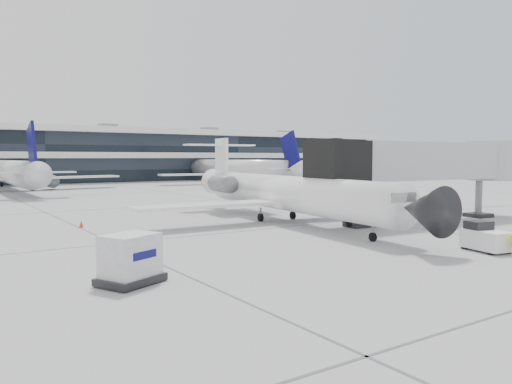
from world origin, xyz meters
TOP-DOWN VIEW (x-y plane):
  - ground at (0.00, 0.00)m, footprint 220.00×220.00m
  - terminal at (0.00, 82.00)m, footprint 170.00×22.00m
  - bg_jet_center at (-8.00, 55.00)m, footprint 32.00×40.00m
  - bg_jet_right at (32.00, 55.00)m, footprint 32.00×40.00m
  - regional_jet at (4.26, 2.40)m, footprint 24.09×30.08m
  - jet_bridge at (14.45, -3.63)m, footprint 20.11×5.85m
  - baggage_tug at (6.02, -13.39)m, footprint 1.94×2.73m
  - cargo_uld at (-12.46, -9.56)m, footprint 2.94×2.63m
  - traffic_cone at (-9.84, 8.06)m, footprint 0.39×0.39m

SIDE VIEW (x-z plane):
  - ground at x=0.00m, z-range 0.00..0.00m
  - bg_jet_center at x=-8.00m, z-range -4.80..4.80m
  - bg_jet_right at x=32.00m, z-range -4.80..4.80m
  - traffic_cone at x=-9.84m, z-range -0.01..0.50m
  - baggage_tug at x=6.02m, z-range -0.08..1.50m
  - cargo_uld at x=-12.46m, z-range 0.01..1.98m
  - regional_jet at x=4.26m, z-range -1.10..5.84m
  - jet_bridge at x=14.45m, z-range 1.48..7.93m
  - terminal at x=0.00m, z-range 0.00..10.00m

